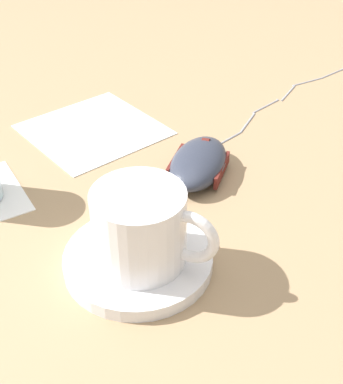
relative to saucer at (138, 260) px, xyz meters
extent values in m
plane|color=#9E7F5B|center=(-0.10, 0.02, -0.01)|extent=(3.00, 3.00, 0.00)
cylinder|color=white|center=(0.00, 0.00, 0.00)|extent=(0.14, 0.14, 0.01)
cylinder|color=white|center=(0.01, 0.00, 0.04)|extent=(0.08, 0.08, 0.07)
torus|color=white|center=(0.05, 0.02, 0.05)|extent=(0.05, 0.03, 0.05)
ellipsoid|color=#2D3342|center=(-0.06, 0.15, 0.01)|extent=(0.10, 0.13, 0.03)
cylinder|color=#591E19|center=(-0.07, 0.18, 0.02)|extent=(0.01, 0.01, 0.01)
cube|color=#591E19|center=(-0.08, 0.14, 0.01)|extent=(0.03, 0.06, 0.01)
cube|color=#591E19|center=(-0.03, 0.16, 0.01)|extent=(0.03, 0.06, 0.01)
cylinder|color=gray|center=(-0.08, 0.24, -0.01)|extent=(0.01, 0.06, 0.00)
cylinder|color=gray|center=(-0.09, 0.29, -0.01)|extent=(0.02, 0.06, 0.00)
cylinder|color=gray|center=(-0.10, 0.35, -0.01)|extent=(0.01, 0.06, 0.00)
cylinder|color=gray|center=(-0.10, 0.41, -0.01)|extent=(0.02, 0.06, 0.00)
cylinder|color=gray|center=(-0.10, 0.46, -0.01)|extent=(0.02, 0.06, 0.00)
cylinder|color=gray|center=(-0.09, 0.52, -0.01)|extent=(0.01, 0.06, 0.00)
sphere|color=gray|center=(-0.08, 0.21, -0.01)|extent=(0.00, 0.00, 0.00)
sphere|color=gray|center=(-0.08, 0.27, -0.01)|extent=(0.00, 0.00, 0.00)
sphere|color=gray|center=(-0.10, 0.32, -0.01)|extent=(0.00, 0.00, 0.00)
sphere|color=gray|center=(-0.10, 0.38, -0.01)|extent=(0.00, 0.00, 0.00)
sphere|color=gray|center=(-0.11, 0.44, -0.01)|extent=(0.00, 0.00, 0.00)
sphere|color=gray|center=(-0.09, 0.49, -0.01)|extent=(0.00, 0.00, 0.00)
cube|color=white|center=(-0.23, 0.14, -0.01)|extent=(0.18, 0.18, 0.00)
camera|label=1|loc=(0.27, -0.25, 0.35)|focal=50.00mm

